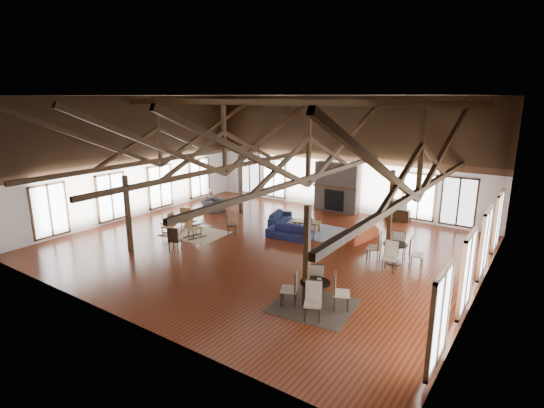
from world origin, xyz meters
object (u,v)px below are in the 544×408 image
Objects in this scene: sofa_orange at (360,233)px; cafe_table_near at (315,289)px; cafe_table_far at (395,250)px; sofa_navy_left at (280,217)px; sofa_navy_front at (289,232)px; tv_console at (398,215)px; coffee_table at (307,222)px; armchair at (214,205)px.

cafe_table_near is (1.29, -6.32, 0.25)m from sofa_orange.
sofa_navy_left is at bearing 162.51° from cafe_table_far.
sofa_navy_front is 1.69× the size of tv_console.
sofa_navy_left is 0.86× the size of cafe_table_near.
armchair is (-5.79, 0.11, -0.08)m from coffee_table.
coffee_table is 0.65× the size of cafe_table_near.
sofa_navy_front is 3.02m from sofa_orange.
sofa_navy_left is 6.66m from cafe_table_far.
cafe_table_near is 1.73× the size of tv_console.
armchair reaches higher than sofa_navy_left.
sofa_navy_front is at bearing -118.77° from tv_console.
coffee_table is at bearing 121.70° from cafe_table_near.
cafe_table_far reaches higher than armchair.
coffee_table is at bearing 161.08° from cafe_table_far.
tv_console is at bearing 107.24° from cafe_table_far.
cafe_table_near reaches higher than armchair.
sofa_orange is at bearing 101.53° from cafe_table_near.
armchair is (-5.71, 1.47, 0.04)m from sofa_navy_front.
sofa_orange is 1.86× the size of armchair.
sofa_navy_left is 1.82m from coffee_table.
armchair is at bearing 147.01° from cafe_table_near.
cafe_table_near is at bearing -84.87° from tv_console.
cafe_table_near is at bearing -100.32° from cafe_table_far.
cafe_table_near is (3.85, -4.73, 0.24)m from sofa_navy_front.
sofa_navy_front is at bearing -48.38° from sofa_orange.
sofa_navy_left is at bearing -82.95° from sofa_orange.
armchair is (-8.27, -0.11, 0.06)m from sofa_orange.
sofa_orange is at bearing 24.95° from sofa_navy_front.
cafe_table_far reaches higher than coffee_table.
cafe_table_near is at bearing 21.39° from sofa_orange.
sofa_navy_front reaches higher than sofa_orange.
tv_console reaches higher than sofa_navy_left.
cafe_table_far reaches higher than sofa_navy_front.
armchair is at bearing 170.81° from cafe_table_far.
cafe_table_far is at bearing -31.17° from coffee_table.
coffee_table is 1.29× the size of armchair.
sofa_orange is 2.78m from cafe_table_far.
tv_console is at bearing -67.31° from sofa_navy_left.
armchair is 11.40m from cafe_table_near.
sofa_navy_left is 1.49× the size of tv_console.
cafe_table_near reaches higher than sofa_navy_left.
tv_console is at bearing 54.42° from sofa_navy_front.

